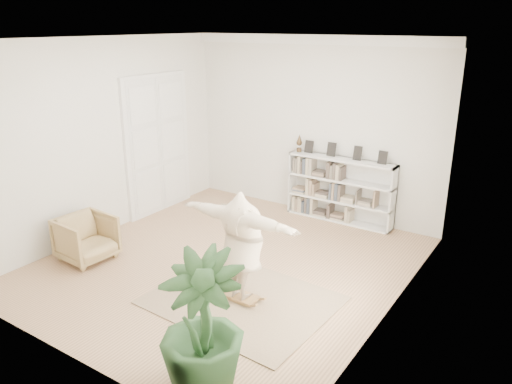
% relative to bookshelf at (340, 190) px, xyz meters
% --- Properties ---
extents(floor, '(6.00, 6.00, 0.00)m').
position_rel_bookshelf_xyz_m(floor, '(-0.74, -2.82, -0.64)').
color(floor, '#8F684A').
rests_on(floor, ground).
extents(room_shell, '(6.00, 6.00, 6.00)m').
position_rel_bookshelf_xyz_m(room_shell, '(-0.74, 0.12, 2.87)').
color(room_shell, silver).
rests_on(room_shell, floor).
extents(doors, '(0.09, 1.78, 2.92)m').
position_rel_bookshelf_xyz_m(doors, '(-3.45, -1.52, 0.76)').
color(doors, white).
rests_on(doors, floor).
extents(bookshelf, '(2.20, 0.35, 1.64)m').
position_rel_bookshelf_xyz_m(bookshelf, '(0.00, 0.00, 0.00)').
color(bookshelf, silver).
rests_on(bookshelf, floor).
extents(armchair, '(0.90, 0.88, 0.77)m').
position_rel_bookshelf_xyz_m(armchair, '(-2.81, -3.97, -0.25)').
color(armchair, tan).
rests_on(armchair, floor).
extents(rug, '(2.60, 2.12, 0.02)m').
position_rel_bookshelf_xyz_m(rug, '(0.15, -3.64, -0.63)').
color(rug, tan).
rests_on(rug, floor).
extents(rocker_board, '(0.48, 0.30, 0.10)m').
position_rel_bookshelf_xyz_m(rocker_board, '(0.15, -3.64, -0.57)').
color(rocker_board, '#996B3D').
rests_on(rocker_board, rug).
extents(person, '(1.99, 0.63, 1.60)m').
position_rel_bookshelf_xyz_m(person, '(0.15, -3.64, 0.28)').
color(person, beige).
rests_on(person, rocker_board).
extents(houseplant, '(1.06, 1.06, 1.63)m').
position_rel_bookshelf_xyz_m(houseplant, '(0.85, -5.37, 0.18)').
color(houseplant, '#294E27').
rests_on(houseplant, floor).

